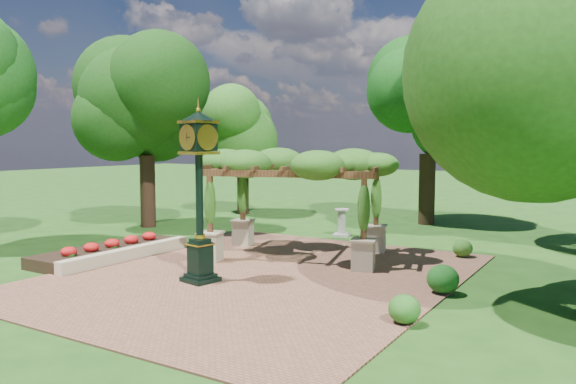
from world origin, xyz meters
The scene contains 13 objects.
ground centered at (0.00, 0.00, 0.00)m, with size 120.00×120.00×0.00m, color #1E4714.
brick_plaza centered at (0.00, 1.00, 0.02)m, with size 10.00×12.00×0.04m, color brown.
border_wall centered at (-4.60, 0.50, 0.20)m, with size 0.35×5.00×0.40m, color #C6B793.
flower_bed centered at (-5.50, 0.50, 0.18)m, with size 1.50×5.00×0.36m, color red.
pedestal_clock centered at (-0.87, -0.45, 2.69)m, with size 1.05×1.05×4.50m.
pergola centered at (-0.41, 3.68, 2.81)m, with size 6.14×4.71×3.42m.
sundial centered at (-0.93, 8.03, 0.47)m, with size 0.72×0.72×1.08m.
shrub_front centered at (4.84, -0.94, 0.33)m, with size 0.65×0.65×0.58m, color #255D1A.
shrub_mid centered at (4.85, 1.70, 0.39)m, with size 0.77×0.77×0.69m, color #164B15.
shrub_back centered at (4.16, 6.30, 0.32)m, with size 0.62×0.62×0.56m, color #2D5E1B.
tree_west_near centered at (-9.19, 5.90, 5.50)m, with size 4.26×4.26×8.00m.
tree_west_far centered at (-8.27, 11.61, 4.51)m, with size 3.66×3.66×6.58m.
tree_north centered at (0.86, 12.97, 5.54)m, with size 3.72×3.72×8.11m.
Camera 1 is at (8.58, -11.51, 3.66)m, focal length 35.00 mm.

